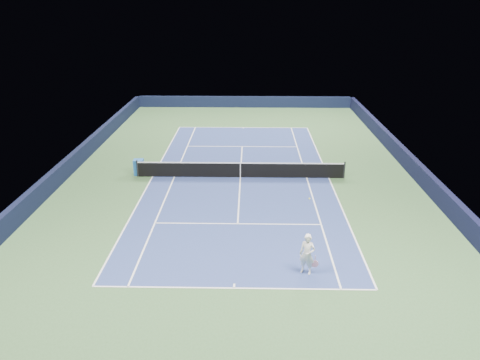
{
  "coord_description": "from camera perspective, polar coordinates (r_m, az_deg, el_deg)",
  "views": [
    {
      "loc": [
        0.55,
        -27.1,
        10.46
      ],
      "look_at": [
        0.04,
        -3.0,
        1.0
      ],
      "focal_mm": 35.0,
      "sensor_mm": 36.0,
      "label": 1
    }
  ],
  "objects": [
    {
      "name": "service_line_near",
      "position": [
        23.2,
        -0.28,
        -5.35
      ],
      "size": [
        8.23,
        0.08,
        0.0
      ],
      "primitive_type": "cube",
      "color": "white",
      "rests_on": "ground"
    },
    {
      "name": "baseline_far",
      "position": [
        40.37,
        0.39,
        6.42
      ],
      "size": [
        10.97,
        0.08,
        0.0
      ],
      "primitive_type": "cube",
      "color": "white",
      "rests_on": "ground"
    },
    {
      "name": "sideline_singles_right",
      "position": [
        29.26,
        8.13,
        0.28
      ],
      "size": [
        0.08,
        23.77,
        0.0
      ],
      "primitive_type": "cube",
      "color": "white",
      "rests_on": "ground"
    },
    {
      "name": "center_mark_far",
      "position": [
        40.22,
        0.39,
        6.37
      ],
      "size": [
        0.08,
        0.3,
        0.0
      ],
      "primitive_type": "cube",
      "color": "white",
      "rests_on": "ground"
    },
    {
      "name": "center_mark_near",
      "position": [
        18.59,
        -0.72,
        -12.78
      ],
      "size": [
        0.08,
        0.3,
        0.0
      ],
      "primitive_type": "cube",
      "color": "white",
      "rests_on": "ground"
    },
    {
      "name": "tennis_net",
      "position": [
        28.88,
        0.05,
        1.26
      ],
      "size": [
        12.9,
        0.1,
        1.07
      ],
      "color": "black",
      "rests_on": "ground"
    },
    {
      "name": "sideline_singles_left",
      "position": [
        29.42,
        -7.99,
        0.4
      ],
      "size": [
        0.08,
        23.77,
        0.0
      ],
      "primitive_type": "cube",
      "color": "white",
      "rests_on": "ground"
    },
    {
      "name": "wall_far",
      "position": [
        47.96,
        0.54,
        9.51
      ],
      "size": [
        22.0,
        0.35,
        1.1
      ],
      "primitive_type": "cube",
      "color": "black",
      "rests_on": "ground"
    },
    {
      "name": "service_line_far",
      "position": [
        35.1,
        0.26,
        4.1
      ],
      "size": [
        8.23,
        0.08,
        0.0
      ],
      "primitive_type": "cube",
      "color": "white",
      "rests_on": "ground"
    },
    {
      "name": "wall_right",
      "position": [
        30.63,
        20.74,
        1.11
      ],
      "size": [
        0.35,
        40.0,
        1.1
      ],
      "primitive_type": "cube",
      "color": "black",
      "rests_on": "ground"
    },
    {
      "name": "sideline_doubles_right",
      "position": [
        29.46,
        10.77,
        0.26
      ],
      "size": [
        0.08,
        23.77,
        0.0
      ],
      "primitive_type": "cube",
      "color": "white",
      "rests_on": "ground"
    },
    {
      "name": "court_surface",
      "position": [
        29.05,
        0.05,
        0.33
      ],
      "size": [
        10.97,
        23.77,
        0.01
      ],
      "primitive_type": "cube",
      "color": "navy",
      "rests_on": "ground"
    },
    {
      "name": "sponsor_cube",
      "position": [
        30.06,
        -12.23,
        1.55
      ],
      "size": [
        0.64,
        0.58,
        0.98
      ],
      "color": "#1B56A5",
      "rests_on": "ground"
    },
    {
      "name": "ground",
      "position": [
        29.06,
        0.05,
        0.33
      ],
      "size": [
        40.0,
        40.0,
        0.0
      ],
      "primitive_type": "plane",
      "color": "#34562F",
      "rests_on": "ground"
    },
    {
      "name": "wall_left",
      "position": [
        31.02,
        -20.38,
        1.41
      ],
      "size": [
        0.35,
        40.0,
        1.1
      ],
      "primitive_type": "cube",
      "color": "black",
      "rests_on": "ground"
    },
    {
      "name": "sideline_doubles_left",
      "position": [
        29.67,
        -10.61,
        0.42
      ],
      "size": [
        0.08,
        23.77,
        0.0
      ],
      "primitive_type": "cube",
      "color": "white",
      "rests_on": "ground"
    },
    {
      "name": "center_service_line",
      "position": [
        29.05,
        0.05,
        0.34
      ],
      "size": [
        0.08,
        12.8,
        0.0
      ],
      "primitive_type": "cube",
      "color": "white",
      "rests_on": "ground"
    },
    {
      "name": "baseline_near",
      "position": [
        18.47,
        -0.73,
        -13.04
      ],
      "size": [
        10.97,
        0.08,
        0.0
      ],
      "primitive_type": "cube",
      "color": "white",
      "rests_on": "ground"
    },
    {
      "name": "tennis_player",
      "position": [
        19.11,
        8.2,
        -8.94
      ],
      "size": [
        0.85,
        1.35,
        2.89
      ],
      "color": "white",
      "rests_on": "ground"
    }
  ]
}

